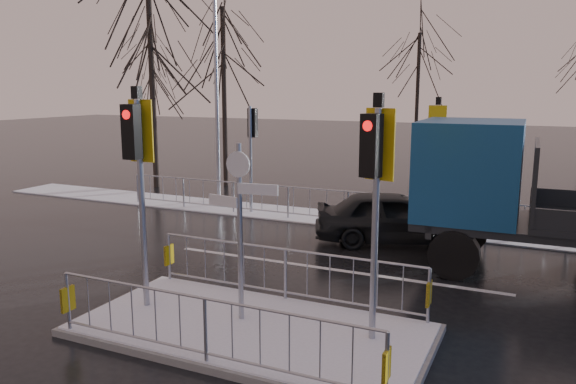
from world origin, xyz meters
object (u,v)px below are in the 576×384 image
at_px(car_far_lane, 393,217).
at_px(street_lamp_left, 218,77).
at_px(traffic_island, 251,312).
at_px(flatbed_truck, 517,193).

bearing_deg(car_far_lane, street_lamp_left, 46.29).
bearing_deg(street_lamp_left, car_far_lane, -21.74).
relative_size(traffic_island, flatbed_truck, 0.81).
bearing_deg(traffic_island, street_lamp_left, 124.07).
distance_m(car_far_lane, flatbed_truck, 3.45).
relative_size(traffic_island, car_far_lane, 1.44).
relative_size(traffic_island, street_lamp_left, 0.73).
height_order(car_far_lane, flatbed_truck, flatbed_truck).
xyz_separation_m(traffic_island, car_far_lane, (0.75, 6.63, 0.32)).
xyz_separation_m(flatbed_truck, street_lamp_left, (-10.24, 4.00, 2.69)).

